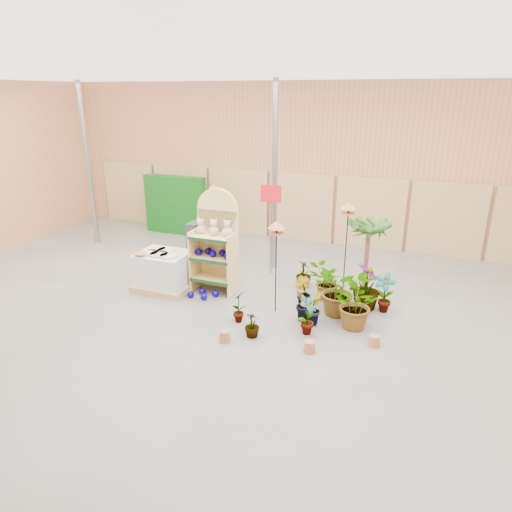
{
  "coord_description": "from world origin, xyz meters",
  "views": [
    {
      "loc": [
        3.49,
        -6.76,
        4.19
      ],
      "look_at": [
        0.3,
        1.5,
        1.0
      ],
      "focal_mm": 32.0,
      "sensor_mm": 36.0,
      "label": 1
    }
  ],
  "objects_px": {
    "pallet_stack": "(164,271)",
    "potted_plant_2": "(339,291)",
    "bird_table_front": "(277,228)",
    "display_shelf": "(216,245)"
  },
  "relations": [
    {
      "from": "display_shelf",
      "to": "pallet_stack",
      "type": "distance_m",
      "value": 1.33
    },
    {
      "from": "bird_table_front",
      "to": "potted_plant_2",
      "type": "relative_size",
      "value": 1.83
    },
    {
      "from": "display_shelf",
      "to": "potted_plant_2",
      "type": "bearing_deg",
      "value": -6.71
    },
    {
      "from": "pallet_stack",
      "to": "bird_table_front",
      "type": "xyz_separation_m",
      "value": [
        2.68,
        -0.16,
        1.33
      ]
    },
    {
      "from": "pallet_stack",
      "to": "potted_plant_2",
      "type": "xyz_separation_m",
      "value": [
        3.89,
        0.14,
        0.09
      ]
    },
    {
      "from": "bird_table_front",
      "to": "pallet_stack",
      "type": "bearing_deg",
      "value": 176.55
    },
    {
      "from": "pallet_stack",
      "to": "potted_plant_2",
      "type": "distance_m",
      "value": 3.89
    },
    {
      "from": "bird_table_front",
      "to": "potted_plant_2",
      "type": "distance_m",
      "value": 1.76
    },
    {
      "from": "display_shelf",
      "to": "bird_table_front",
      "type": "xyz_separation_m",
      "value": [
        1.59,
        -0.63,
        0.72
      ]
    },
    {
      "from": "bird_table_front",
      "to": "display_shelf",
      "type": "bearing_deg",
      "value": 158.51
    }
  ]
}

